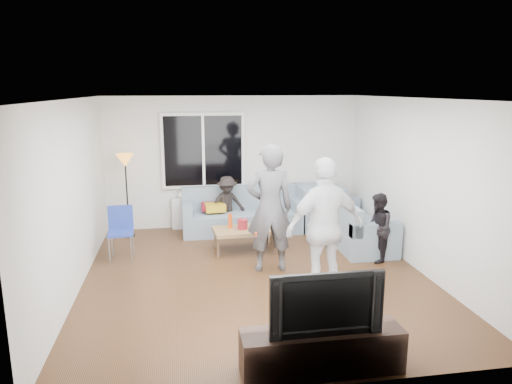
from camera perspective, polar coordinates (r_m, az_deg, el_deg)
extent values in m
cube|color=#56351C|center=(7.17, -0.01, -10.22)|extent=(5.00, 5.50, 0.04)
cube|color=white|center=(6.62, -0.01, 11.37)|extent=(5.00, 5.50, 0.04)
cube|color=silver|center=(9.48, -2.74, 3.64)|extent=(5.00, 0.04, 2.60)
cube|color=silver|center=(4.17, 6.25, -7.85)|extent=(5.00, 0.04, 2.60)
cube|color=silver|center=(6.84, -21.31, -0.60)|extent=(0.04, 5.50, 2.60)
cube|color=silver|center=(7.60, 19.10, 0.79)|extent=(0.04, 5.50, 2.60)
cube|color=white|center=(9.31, -6.38, 4.98)|extent=(1.62, 0.06, 1.47)
cube|color=black|center=(9.27, -6.37, 4.95)|extent=(1.50, 0.02, 1.35)
cube|color=white|center=(9.26, -6.36, 4.94)|extent=(0.05, 0.03, 1.35)
cube|color=silver|center=(9.51, -6.19, -2.48)|extent=(1.30, 0.12, 0.62)
imported|color=#316126|center=(9.41, -3.09, 0.44)|extent=(0.19, 0.16, 0.35)
imported|color=silver|center=(9.38, -8.91, -0.22)|extent=(0.22, 0.22, 0.19)
cube|color=gray|center=(9.50, 7.63, -1.81)|extent=(0.85, 0.85, 0.85)
cube|color=gold|center=(9.09, -4.97, -1.86)|extent=(0.41, 0.35, 0.14)
cube|color=maroon|center=(9.16, -5.45, -1.75)|extent=(0.36, 0.31, 0.13)
cube|color=#9F794C|center=(8.15, -1.22, -5.76)|extent=(1.15, 0.69, 0.40)
cylinder|color=maroon|center=(8.05, -1.64, -3.88)|extent=(0.17, 0.17, 0.17)
imported|color=#4F4F54|center=(7.11, 1.66, -1.98)|extent=(0.72, 0.49, 1.95)
imported|color=silver|center=(6.32, 8.31, -4.28)|extent=(1.17, 0.66, 1.88)
imported|color=black|center=(7.81, 14.44, -4.21)|extent=(0.57, 0.64, 1.12)
imported|color=black|center=(9.15, -3.50, -1.49)|extent=(0.77, 0.52, 1.10)
cube|color=#302018|center=(4.94, 7.93, -18.42)|extent=(1.60, 0.40, 0.44)
imported|color=black|center=(4.68, 8.13, -12.76)|extent=(1.10, 0.14, 0.63)
cylinder|color=#E3460D|center=(8.09, -3.14, -3.51)|extent=(0.07, 0.07, 0.25)
cylinder|color=orange|center=(8.04, 0.33, -3.55)|extent=(0.07, 0.07, 0.26)
cylinder|color=black|center=(8.20, 1.46, -3.42)|extent=(0.07, 0.07, 0.21)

